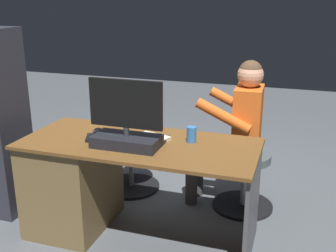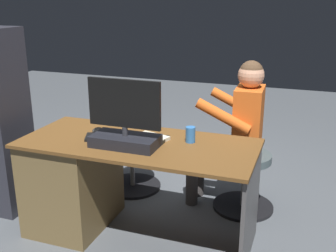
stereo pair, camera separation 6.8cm
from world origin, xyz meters
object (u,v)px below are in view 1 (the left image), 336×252
(monitor, at_px, (126,128))
(office_chair_teddy, at_px, (131,160))
(tv_remote, at_px, (90,138))
(cup, at_px, (192,134))
(computer_mouse, at_px, (97,131))
(keyboard, at_px, (138,137))
(visitor_chair, at_px, (244,176))
(desk, at_px, (85,179))
(teddy_bear, at_px, (130,122))
(person, at_px, (235,123))

(monitor, relative_size, office_chair_teddy, 0.98)
(tv_remote, bearing_deg, cup, 170.63)
(monitor, relative_size, computer_mouse, 5.09)
(monitor, distance_m, computer_mouse, 0.37)
(keyboard, height_order, visitor_chair, keyboard)
(desk, distance_m, tv_remote, 0.36)
(office_chair_teddy, bearing_deg, computer_mouse, 91.83)
(office_chair_teddy, height_order, visitor_chair, same)
(cup, bearing_deg, tv_remote, 13.55)
(teddy_bear, bearing_deg, visitor_chair, 177.28)
(teddy_bear, height_order, visitor_chair, teddy_bear)
(teddy_bear, bearing_deg, computer_mouse, 91.80)
(monitor, height_order, cup, monitor)
(tv_remote, relative_size, person, 0.13)
(keyboard, xyz_separation_m, visitor_chair, (-0.66, -0.58, -0.45))
(cup, relative_size, teddy_bear, 0.32)
(desk, relative_size, cup, 15.08)
(keyboard, relative_size, cup, 4.00)
(cup, xyz_separation_m, teddy_bear, (0.70, -0.58, -0.15))
(monitor, relative_size, person, 0.41)
(visitor_chair, bearing_deg, computer_mouse, 30.22)
(computer_mouse, relative_size, office_chair_teddy, 0.19)
(visitor_chair, distance_m, person, 0.44)
(cup, bearing_deg, teddy_bear, -39.70)
(computer_mouse, xyz_separation_m, person, (-0.88, -0.57, -0.03))
(keyboard, relative_size, computer_mouse, 4.38)
(desk, relative_size, teddy_bear, 4.89)
(office_chair_teddy, distance_m, teddy_bear, 0.34)
(cup, xyz_separation_m, visitor_chair, (-0.30, -0.53, -0.49))
(monitor, height_order, person, person)
(desk, distance_m, monitor, 0.61)
(cup, height_order, person, person)
(cup, distance_m, visitor_chair, 0.78)
(cup, height_order, office_chair_teddy, cup)
(cup, bearing_deg, office_chair_teddy, -39.14)
(keyboard, bearing_deg, computer_mouse, -1.36)
(cup, bearing_deg, desk, 8.59)
(desk, relative_size, visitor_chair, 3.27)
(tv_remote, xyz_separation_m, office_chair_teddy, (0.03, -0.73, -0.45))
(computer_mouse, bearing_deg, office_chair_teddy, -88.17)
(teddy_bear, bearing_deg, person, 177.21)
(tv_remote, bearing_deg, teddy_bear, -110.95)
(monitor, relative_size, keyboard, 1.16)
(computer_mouse, distance_m, tv_remote, 0.13)
(tv_remote, height_order, person, person)
(desk, height_order, cup, cup)
(tv_remote, relative_size, teddy_bear, 0.46)
(monitor, xyz_separation_m, keyboard, (-0.01, -0.17, -0.12))
(desk, distance_m, cup, 0.86)
(cup, bearing_deg, computer_mouse, 3.05)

